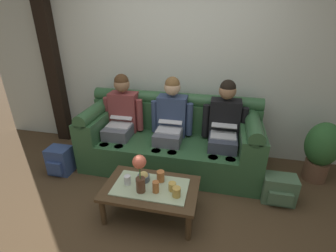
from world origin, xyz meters
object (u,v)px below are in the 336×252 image
object	(u,v)px
cup_near_right	(156,187)
backpack_left	(60,161)
person_right	(224,126)
cup_far_left	(172,186)
couch	(171,140)
potted_plant	(322,149)
cup_far_center	(161,176)
backpack_right	(279,189)
snack_bowl	(144,177)
person_left	(122,117)
person_middle	(171,121)
flower_vase	(140,170)
cup_far_right	(127,180)
coffee_table	(151,190)
cup_near_left	(176,192)

from	to	relation	value
cup_near_right	backpack_left	world-z (taller)	cup_near_right
person_right	cup_far_left	xyz separation A→B (m)	(-0.46, -0.97, -0.26)
couch	potted_plant	world-z (taller)	couch
cup_far_center	backpack_right	bearing A→B (deg)	16.73
snack_bowl	backpack_left	world-z (taller)	snack_bowl
person_left	potted_plant	world-z (taller)	person_left
person_left	person_right	bearing A→B (deg)	-0.01
person_middle	cup_far_center	xyz separation A→B (m)	(0.08, -0.86, -0.25)
cup_far_left	flower_vase	bearing A→B (deg)	-164.45
snack_bowl	cup_far_left	xyz separation A→B (m)	(0.32, -0.08, -0.00)
backpack_left	snack_bowl	bearing A→B (deg)	-16.02
snack_bowl	cup_far_right	world-z (taller)	snack_bowl
coffee_table	cup_far_center	bearing A→B (deg)	54.10
couch	cup_far_right	distance (m)	1.01
person_right	snack_bowl	bearing A→B (deg)	-131.31
snack_bowl	couch	bearing A→B (deg)	83.83
potted_plant	person_middle	bearing A→B (deg)	-177.93
cup_near_left	backpack_right	size ratio (longest dim) A/B	0.28
coffee_table	cup_far_center	world-z (taller)	cup_far_center
snack_bowl	backpack_left	size ratio (longest dim) A/B	0.34
person_middle	person_left	bearing A→B (deg)	180.00
backpack_left	cup_far_left	bearing A→B (deg)	-15.74
cup_near_right	cup_far_center	bearing A→B (deg)	88.57
person_left	backpack_left	bearing A→B (deg)	-142.73
person_middle	person_right	size ratio (longest dim) A/B	1.00
person_middle	flower_vase	size ratio (longest dim) A/B	3.00
person_right	couch	bearing A→B (deg)	179.65
cup_near_left	cup_far_right	bearing A→B (deg)	172.06
cup_far_left	coffee_table	bearing A→B (deg)	177.99
person_middle	backpack_right	world-z (taller)	person_middle
flower_vase	cup_near_right	xyz separation A→B (m)	(0.15, 0.02, -0.19)
cup_far_center	cup_far_right	xyz separation A→B (m)	(-0.32, -0.12, -0.01)
person_right	potted_plant	bearing A→B (deg)	3.28
person_left	coffee_table	bearing A→B (deg)	-54.64
person_left	cup_far_right	world-z (taller)	person_left
person_right	coffee_table	world-z (taller)	person_right
person_left	cup_far_right	size ratio (longest dim) A/B	12.55
coffee_table	couch	bearing A→B (deg)	90.00
person_right	snack_bowl	size ratio (longest dim) A/B	9.75
coffee_table	cup_far_right	size ratio (longest dim) A/B	9.84
cup_far_center	flower_vase	bearing A→B (deg)	-127.18
coffee_table	backpack_left	size ratio (longest dim) A/B	2.62
person_middle	cup_near_left	bearing A→B (deg)	-75.02
person_left	cup_near_left	distance (m)	1.45
person_left	cup_near_right	bearing A→B (deg)	-53.76
person_middle	backpack_left	bearing A→B (deg)	-159.14
coffee_table	snack_bowl	world-z (taller)	snack_bowl
couch	person_right	world-z (taller)	person_right
cup_near_left	potted_plant	xyz separation A→B (m)	(1.59, 1.12, 0.03)
cup_far_left	cup_far_center	bearing A→B (deg)	141.84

